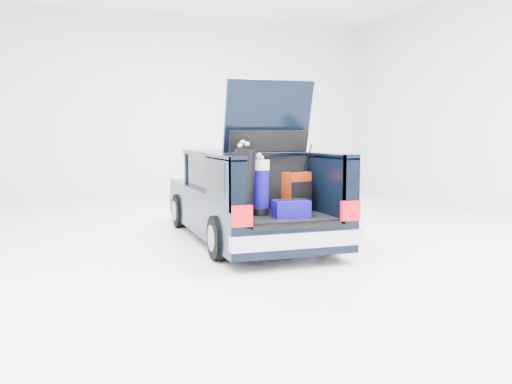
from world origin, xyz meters
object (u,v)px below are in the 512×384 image
object	(u,v)px
red_suitcase	(297,193)
black_golf_bag	(244,183)
car	(244,197)
blue_duffel	(291,209)
blue_golf_bag	(260,187)

from	to	relation	value
red_suitcase	black_golf_bag	distance (m)	0.87
car	blue_duffel	size ratio (longest dim) A/B	9.37
black_golf_bag	blue_golf_bag	bearing A→B (deg)	-0.11
car	blue_golf_bag	size ratio (longest dim) A/B	5.41
black_golf_bag	blue_duffel	xyz separation A→B (m)	(0.59, -0.22, -0.35)
black_golf_bag	blue_golf_bag	world-z (taller)	black_golf_bag
red_suitcase	blue_golf_bag	distance (m)	0.58
car	blue_golf_bag	distance (m)	1.53
car	blue_duffel	world-z (taller)	car
blue_golf_bag	blue_duffel	size ratio (longest dim) A/B	1.73
red_suitcase	black_golf_bag	xyz separation A→B (m)	(-0.83, -0.15, 0.18)
car	black_golf_bag	xyz separation A→B (m)	(-0.50, -1.58, 0.39)
car	blue_golf_bag	xyz separation A→B (m)	(-0.23, -1.47, 0.32)
red_suitcase	blue_golf_bag	size ratio (longest dim) A/B	0.71
blue_golf_bag	blue_duffel	xyz separation A→B (m)	(0.33, -0.33, -0.28)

